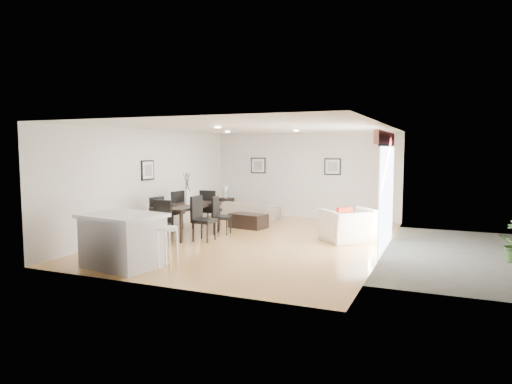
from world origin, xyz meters
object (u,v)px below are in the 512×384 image
at_px(sofa, 248,210).
at_px(dining_chair_head, 160,220).
at_px(dining_chair_wnear, 154,214).
at_px(kitchen_island, 123,240).
at_px(dining_chair_wfar, 175,208).
at_px(armchair, 350,226).
at_px(coffee_table, 248,221).
at_px(bar_stool, 167,234).
at_px(dining_table, 187,208).
at_px(dining_chair_efar, 219,213).
at_px(dining_chair_enear, 201,216).
at_px(side_table, 226,206).
at_px(dining_chair_foot, 210,207).

distance_m(sofa, dining_chair_head, 4.16).
xyz_separation_m(dining_chair_wnear, kitchen_island, (1.22, -2.70, -0.06)).
relative_size(dining_chair_wfar, dining_chair_head, 1.06).
bearing_deg(dining_chair_wfar, armchair, 103.78).
height_order(coffee_table, bar_stool, bar_stool).
relative_size(dining_table, dining_chair_head, 1.90).
bearing_deg(sofa, dining_chair_head, 78.97).
relative_size(dining_chair_efar, bar_stool, 1.19).
height_order(dining_table, dining_chair_head, dining_chair_head).
bearing_deg(dining_chair_enear, dining_chair_efar, 0.53).
xyz_separation_m(dining_chair_efar, side_table, (-1.43, 3.24, -0.26)).
height_order(dining_table, dining_chair_wnear, dining_chair_wnear).
bearing_deg(dining_chair_wfar, dining_chair_head, 31.88).
relative_size(dining_table, dining_chair_efar, 1.98).
bearing_deg(kitchen_island, dining_chair_efar, 97.36).
relative_size(coffee_table, bar_stool, 1.21).
distance_m(dining_table, side_table, 3.80).
height_order(sofa, armchair, armchair).
bearing_deg(sofa, armchair, 143.05).
bearing_deg(armchair, dining_chair_head, -16.20).
xyz_separation_m(side_table, kitchen_island, (1.31, -6.88, 0.23)).
bearing_deg(sofa, dining_chair_wfar, 61.72).
distance_m(dining_chair_efar, bar_stool, 3.75).
xyz_separation_m(armchair, dining_chair_wnear, (-4.66, -1.26, 0.18)).
bearing_deg(dining_chair_enear, side_table, 20.00).
bearing_deg(sofa, dining_chair_foot, 72.55).
distance_m(dining_chair_wnear, dining_chair_efar, 1.65).
bearing_deg(dining_chair_wnear, dining_chair_foot, 169.84).
relative_size(kitchen_island, bar_stool, 1.94).
xyz_separation_m(dining_chair_foot, kitchen_island, (0.54, -4.36, -0.09)).
relative_size(dining_chair_enear, coffee_table, 1.09).
bearing_deg(dining_chair_wnear, coffee_table, 152.92).
bearing_deg(dining_chair_wfar, bar_stool, 41.06).
xyz_separation_m(dining_table, dining_chair_head, (-0.01, -1.17, -0.14)).
xyz_separation_m(dining_chair_wfar, side_table, (-0.10, 3.24, -0.32)).
bearing_deg(bar_stool, side_table, 108.46).
height_order(dining_chair_foot, kitchen_island, dining_chair_foot).
xyz_separation_m(sofa, coffee_table, (0.63, -1.39, -0.09)).
height_order(dining_chair_efar, dining_chair_foot, dining_chair_foot).
bearing_deg(dining_chair_head, bar_stool, -57.32).
distance_m(dining_chair_wfar, bar_stool, 4.26).
distance_m(dining_chair_foot, coffee_table, 1.15).
xyz_separation_m(dining_chair_wfar, dining_chair_efar, (1.34, 0.00, -0.06)).
bearing_deg(bar_stool, armchair, 58.19).
bearing_deg(dining_chair_efar, dining_chair_wfar, 80.73).
height_order(dining_chair_enear, coffee_table, dining_chair_enear).
relative_size(dining_chair_head, kitchen_island, 0.64).
xyz_separation_m(dining_chair_head, coffee_table, (1.01, 2.75, -0.37)).
relative_size(dining_chair_wfar, kitchen_island, 0.68).
relative_size(dining_chair_wnear, dining_chair_wfar, 0.94).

